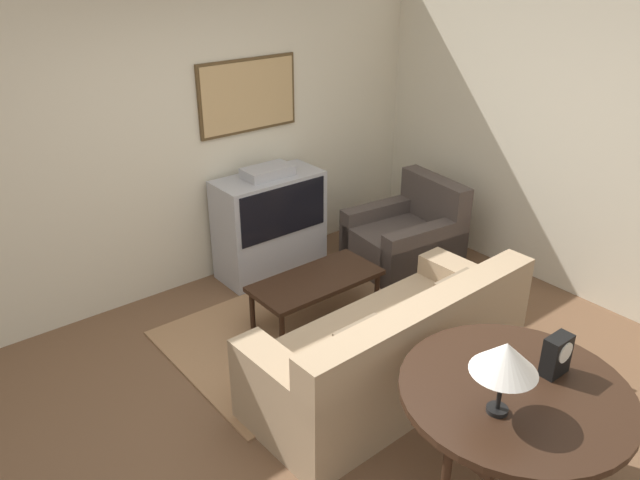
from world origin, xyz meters
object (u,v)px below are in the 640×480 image
at_px(armchair, 406,239).
at_px(console_table, 515,399).
at_px(tv, 270,224).
at_px(mantel_clock, 557,355).
at_px(couch, 392,352).
at_px(table_lamp, 505,359).
at_px(coffee_table, 316,283).

height_order(armchair, console_table, armchair).
bearing_deg(tv, armchair, -33.12).
distance_m(armchair, mantel_clock, 2.83).
distance_m(couch, table_lamp, 1.43).
relative_size(couch, armchair, 2.03).
bearing_deg(mantel_clock, armchair, 60.41).
distance_m(tv, table_lamp, 3.27).
height_order(coffee_table, mantel_clock, mantel_clock).
bearing_deg(armchair, console_table, -27.90).
bearing_deg(console_table, tv, 80.26).
xyz_separation_m(table_lamp, mantel_clock, (0.50, -0.00, -0.21)).
bearing_deg(couch, table_lamp, 68.47).
bearing_deg(armchair, couch, -41.89).
distance_m(console_table, table_lamp, 0.45).
bearing_deg(tv, table_lamp, -103.55).
height_order(couch, console_table, couch).
bearing_deg(table_lamp, coffee_table, 75.68).
xyz_separation_m(coffee_table, table_lamp, (-0.55, -2.17, 0.75)).
bearing_deg(table_lamp, mantel_clock, -0.13).
relative_size(table_lamp, mantel_clock, 1.77).
bearing_deg(tv, couch, -99.77).
relative_size(couch, coffee_table, 1.89).
distance_m(tv, armchair, 1.34).
height_order(tv, coffee_table, tv).
xyz_separation_m(armchair, table_lamp, (-1.86, -2.40, 0.83)).
bearing_deg(tv, console_table, -99.74).
bearing_deg(couch, mantel_clock, 92.86).
relative_size(tv, mantel_clock, 4.53).
xyz_separation_m(couch, console_table, (-0.18, -1.08, 0.40)).
distance_m(tv, mantel_clock, 3.16).
relative_size(couch, mantel_clock, 8.85).
bearing_deg(couch, console_table, 78.73).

